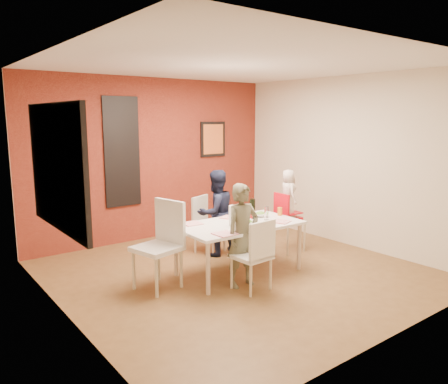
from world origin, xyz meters
TOP-DOWN VIEW (x-y plane):
  - ground at (0.00, 0.00)m, footprint 4.50×4.50m
  - ceiling at (0.00, 0.00)m, footprint 4.50×4.50m
  - wall_back at (0.00, 2.25)m, footprint 4.50×0.02m
  - wall_front at (0.00, -2.25)m, footprint 4.50×0.02m
  - wall_left at (-2.25, 0.00)m, footprint 0.02×4.50m
  - wall_right at (2.25, 0.00)m, footprint 0.02×4.50m
  - brick_accent_wall at (0.00, 2.23)m, footprint 4.50×0.02m
  - picture_window_frame at (-2.22, 0.20)m, footprint 0.05×1.70m
  - picture_window_pane at (-2.21, 0.20)m, footprint 0.02×1.55m
  - glassblock_strip at (-0.60, 2.21)m, footprint 0.55×0.03m
  - glassblock_surround at (-0.60, 2.21)m, footprint 0.60×0.03m
  - art_print_frame at (1.20, 2.21)m, footprint 0.54×0.03m
  - art_print_canvas at (1.20, 2.19)m, footprint 0.44×0.01m
  - dining_table at (0.00, -0.02)m, footprint 1.66×0.96m
  - chair_near at (-0.24, -0.63)m, footprint 0.43×0.43m
  - chair_far at (0.19, 1.01)m, footprint 0.51×0.51m
  - chair_left at (-1.03, 0.17)m, footprint 0.59×0.59m
  - high_chair at (1.17, 0.26)m, footprint 0.40×0.40m
  - child_near at (-0.25, -0.40)m, footprint 0.47×0.32m
  - child_far at (0.22, 0.78)m, footprint 0.63×0.49m
  - toddler at (1.20, 0.26)m, footprint 0.33×0.41m
  - plate_near_left at (-0.48, -0.35)m, footprint 0.25×0.25m
  - plate_far_mid at (0.09, 0.31)m, footprint 0.27×0.27m
  - plate_near_right at (0.49, -0.31)m, footprint 0.28×0.28m
  - plate_far_left at (-0.51, 0.31)m, footprint 0.25×0.25m
  - salad_bowl_a at (0.02, -0.16)m, footprint 0.28×0.28m
  - salad_bowl_b at (0.50, 0.10)m, footprint 0.27×0.27m
  - wine_bottle at (0.25, 0.00)m, footprint 0.08×0.08m
  - wine_glass_a at (-0.06, -0.20)m, footprint 0.07×0.07m
  - wine_glass_b at (0.42, -0.10)m, footprint 0.06×0.06m
  - paper_towel_roll at (-0.13, -0.07)m, footprint 0.12×0.12m
  - condiment_red at (0.17, -0.07)m, footprint 0.03×0.03m
  - condiment_green at (0.10, 0.03)m, footprint 0.04×0.04m
  - condiment_brown at (0.12, 0.07)m, footprint 0.04×0.04m
  - sippy_cup at (0.75, -0.02)m, footprint 0.07×0.07m

SIDE VIEW (x-z plane):
  - ground at x=0.00m, z-range 0.00..0.00m
  - chair_far at x=0.19m, z-range 0.05..0.91m
  - chair_near at x=-0.24m, z-range 0.05..0.92m
  - high_chair at x=1.17m, z-range 0.09..1.01m
  - chair_left at x=-1.03m, z-range 0.06..1.12m
  - dining_table at x=0.00m, z-range 0.28..0.96m
  - child_near at x=-0.25m, z-range 0.00..1.27m
  - child_far at x=0.22m, z-range 0.00..1.29m
  - plate_far_mid at x=0.09m, z-range 0.68..0.69m
  - plate_near_right at x=0.49m, z-range 0.68..0.69m
  - plate_far_left at x=-0.51m, z-range 0.68..0.69m
  - plate_near_left at x=-0.48m, z-range 0.68..0.69m
  - salad_bowl_b at x=0.50m, z-range 0.68..0.73m
  - salad_bowl_a at x=0.02m, z-range 0.68..0.74m
  - sippy_cup at x=0.75m, z-range 0.68..0.79m
  - condiment_red at x=0.17m, z-range 0.68..0.81m
  - condiment_brown at x=0.12m, z-range 0.68..0.82m
  - condiment_green at x=0.10m, z-range 0.68..0.83m
  - wine_glass_b at x=0.42m, z-range 0.68..0.86m
  - wine_glass_a at x=-0.06m, z-range 0.68..0.88m
  - paper_towel_roll at x=-0.13m, z-range 0.68..0.94m
  - wine_bottle at x=0.25m, z-range 0.68..0.97m
  - toddler at x=1.20m, z-range 0.54..1.27m
  - wall_back at x=0.00m, z-range 0.00..2.70m
  - wall_front at x=0.00m, z-range 0.00..2.70m
  - wall_left at x=-2.25m, z-range 0.00..2.70m
  - wall_right at x=2.25m, z-range 0.00..2.70m
  - brick_accent_wall at x=0.00m, z-range 0.00..2.70m
  - glassblock_strip at x=-0.60m, z-range 0.65..2.35m
  - glassblock_surround at x=-0.60m, z-range 0.62..2.38m
  - picture_window_frame at x=-2.22m, z-range 0.90..2.20m
  - picture_window_pane at x=-2.21m, z-range 0.98..2.12m
  - art_print_frame at x=1.20m, z-range 1.33..1.97m
  - art_print_canvas at x=1.20m, z-range 1.38..1.92m
  - ceiling at x=0.00m, z-range 2.69..2.71m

